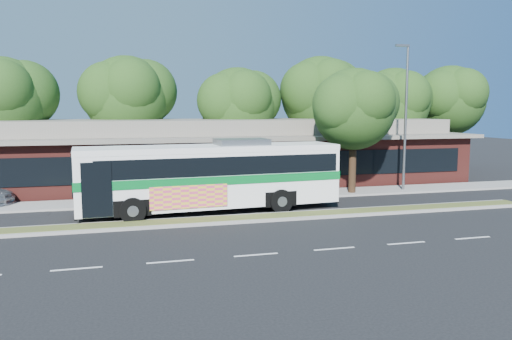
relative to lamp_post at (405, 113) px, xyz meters
name	(u,v)px	position (x,y,z in m)	size (l,w,h in m)	color
ground	(290,220)	(-9.56, -6.00, -4.90)	(120.00, 120.00, 0.00)	black
median_strip	(286,216)	(-9.56, -5.40, -4.83)	(26.00, 1.10, 0.15)	#525825
sidewalk	(255,196)	(-9.56, 0.40, -4.84)	(44.00, 2.60, 0.12)	gray
plaza_building	(231,152)	(-9.56, 6.99, -2.77)	(33.20, 11.20, 4.45)	#5C211D
lamp_post	(405,113)	(0.00, 0.00, 0.00)	(0.93, 0.18, 9.07)	slate
tree_bg_a	(10,99)	(-24.15, 9.14, 0.97)	(6.47, 5.80, 8.63)	black
tree_bg_b	(133,96)	(-16.13, 10.14, 1.24)	(6.69, 6.00, 9.00)	black
tree_bg_c	(242,104)	(-8.16, 9.13, 0.69)	(6.24, 5.60, 8.26)	black
tree_bg_d	(324,94)	(-1.12, 10.15, 1.52)	(6.91, 6.20, 9.37)	black
tree_bg_e	(397,102)	(4.85, 9.14, 0.84)	(6.47, 5.80, 8.50)	black
tree_bg_f	(453,99)	(10.87, 10.14, 1.16)	(6.69, 6.00, 8.92)	black
transit_bus	(212,172)	(-12.71, -3.12, -2.87)	(13.17, 3.73, 3.65)	white
sidewalk_tree	(358,107)	(-3.21, -0.02, 0.37)	(5.44, 4.88, 7.60)	black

